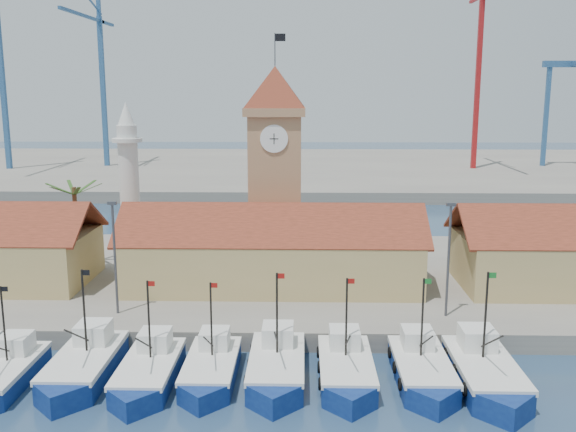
{
  "coord_description": "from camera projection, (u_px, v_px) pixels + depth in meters",
  "views": [
    {
      "loc": [
        2.73,
        -36.25,
        18.99
      ],
      "look_at": [
        1.43,
        18.0,
        8.26
      ],
      "focal_mm": 40.0,
      "sensor_mm": 36.0,
      "label": 1
    }
  ],
  "objects": [
    {
      "name": "ground",
      "position": [
        258.0,
        405.0,
        39.3
      ],
      "size": [
        400.0,
        400.0,
        0.0
      ],
      "primitive_type": "plane",
      "color": "navy",
      "rests_on": "ground"
    },
    {
      "name": "quay",
      "position": [
        275.0,
        279.0,
        62.7
      ],
      "size": [
        140.0,
        32.0,
        1.5
      ],
      "primitive_type": "cube",
      "color": "gray",
      "rests_on": "ground"
    },
    {
      "name": "terminal",
      "position": [
        291.0,
        169.0,
        146.99
      ],
      "size": [
        240.0,
        80.0,
        2.0
      ],
      "primitive_type": "cube",
      "color": "gray",
      "rests_on": "ground"
    },
    {
      "name": "boat_1",
      "position": [
        2.0,
        377.0,
        41.5
      ],
      "size": [
        3.35,
        9.18,
        6.95
      ],
      "color": "navy",
      "rests_on": "ground"
    },
    {
      "name": "boat_2",
      "position": [
        83.0,
        368.0,
        42.6
      ],
      "size": [
        3.74,
        10.24,
        7.75
      ],
      "color": "navy",
      "rests_on": "ground"
    },
    {
      "name": "boat_3",
      "position": [
        148.0,
        374.0,
        41.85
      ],
      "size": [
        3.48,
        9.53,
        7.21
      ],
      "color": "navy",
      "rests_on": "ground"
    },
    {
      "name": "boat_4",
      "position": [
        211.0,
        371.0,
        42.38
      ],
      "size": [
        3.34,
        9.14,
        6.91
      ],
      "color": "navy",
      "rests_on": "ground"
    },
    {
      "name": "boat_5",
      "position": [
        277.0,
        370.0,
        42.41
      ],
      "size": [
        3.65,
        10.0,
        7.57
      ],
      "color": "navy",
      "rests_on": "ground"
    },
    {
      "name": "boat_6",
      "position": [
        346.0,
        372.0,
        42.13
      ],
      "size": [
        3.52,
        9.64,
        7.29
      ],
      "color": "navy",
      "rests_on": "ground"
    },
    {
      "name": "boat_7",
      "position": [
        423.0,
        372.0,
        42.09
      ],
      "size": [
        3.52,
        9.64,
        7.29
      ],
      "color": "navy",
      "rests_on": "ground"
    },
    {
      "name": "boat_8",
      "position": [
        486.0,
        376.0,
        41.42
      ],
      "size": [
        3.83,
        10.48,
        7.93
      ],
      "color": "navy",
      "rests_on": "ground"
    },
    {
      "name": "hall_center",
      "position": [
        273.0,
        258.0,
        58.15
      ],
      "size": [
        27.04,
        10.13,
        7.61
      ],
      "color": "tan",
      "rests_on": "quay"
    },
    {
      "name": "clock_tower",
      "position": [
        275.0,
        163.0,
        62.48
      ],
      "size": [
        5.8,
        5.8,
        22.7
      ],
      "color": "#A57B54",
      "rests_on": "quay"
    },
    {
      "name": "minaret",
      "position": [
        129.0,
        182.0,
        65.23
      ],
      "size": [
        3.0,
        3.0,
        16.3
      ],
      "color": "silver",
      "rests_on": "quay"
    },
    {
      "name": "palm_tree",
      "position": [
        76.0,
        219.0,
        64.06
      ],
      "size": [
        5.6,
        5.03,
        8.39
      ],
      "color": "brown",
      "rests_on": "quay"
    },
    {
      "name": "lamp_posts",
      "position": [
        274.0,
        253.0,
        49.81
      ],
      "size": [
        80.7,
        0.25,
        9.03
      ],
      "color": "#3F3F44",
      "rests_on": "quay"
    },
    {
      "name": "crane_blue_near",
      "position": [
        100.0,
        66.0,
        140.0
      ],
      "size": [
        1.0,
        33.36,
        39.7
      ],
      "color": "#2E5B8D",
      "rests_on": "terminal"
    },
    {
      "name": "crane_red_right",
      "position": [
        481.0,
        53.0,
        135.01
      ],
      "size": [
        1.0,
        31.68,
        44.23
      ],
      "color": "#A7191B",
      "rests_on": "terminal"
    }
  ]
}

